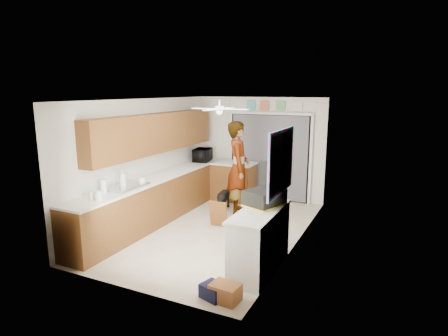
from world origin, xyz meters
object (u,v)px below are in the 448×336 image
(soap_bottle, at_px, (123,178))
(suitcase, at_px, (265,197))
(cup, at_px, (142,181))
(man, at_px, (238,168))
(navy_crate, at_px, (213,291))
(paper_towel_roll, at_px, (103,186))
(cardboard_box, at_px, (225,293))
(dog, at_px, (224,199))
(microwave, at_px, (203,155))

(soap_bottle, bearing_deg, suitcase, 1.93)
(cup, xyz_separation_m, man, (1.20, 1.79, 0.02))
(navy_crate, height_order, man, man)
(paper_towel_roll, distance_m, navy_crate, 2.76)
(soap_bottle, xyz_separation_m, suitcase, (2.67, 0.09, -0.04))
(soap_bottle, height_order, navy_crate, soap_bottle)
(cup, distance_m, cardboard_box, 3.03)
(suitcase, relative_size, dog, 1.02)
(soap_bottle, distance_m, paper_towel_roll, 0.44)
(microwave, distance_m, man, 1.44)
(suitcase, distance_m, man, 2.46)
(microwave, relative_size, suitcase, 0.97)
(soap_bottle, xyz_separation_m, man, (1.34, 2.16, -0.09))
(suitcase, xyz_separation_m, dog, (-1.73, 2.19, -0.84))
(man, bearing_deg, navy_crate, 175.23)
(cup, bearing_deg, man, 56.09)
(microwave, height_order, navy_crate, microwave)
(microwave, relative_size, soap_bottle, 1.66)
(paper_towel_roll, bearing_deg, microwave, 87.67)
(soap_bottle, xyz_separation_m, paper_towel_roll, (-0.05, -0.44, -0.05))
(cardboard_box, distance_m, man, 3.68)
(cup, relative_size, dog, 0.24)
(soap_bottle, distance_m, cup, 0.41)
(microwave, bearing_deg, soap_bottle, 165.69)
(man, bearing_deg, dog, 51.52)
(soap_bottle, relative_size, man, 0.17)
(microwave, relative_size, dog, 0.99)
(cardboard_box, bearing_deg, paper_towel_roll, 164.50)
(microwave, height_order, suitcase, microwave)
(paper_towel_roll, relative_size, cardboard_box, 0.64)
(man, bearing_deg, suitcase, -170.17)
(soap_bottle, bearing_deg, man, 58.22)
(soap_bottle, relative_size, dog, 0.60)
(cup, bearing_deg, cardboard_box, -32.16)
(soap_bottle, distance_m, navy_crate, 2.88)
(microwave, relative_size, navy_crate, 1.82)
(paper_towel_roll, relative_size, dog, 0.42)
(paper_towel_roll, relative_size, man, 0.12)
(cardboard_box, height_order, man, man)
(microwave, distance_m, paper_towel_roll, 3.30)
(soap_bottle, distance_m, man, 2.55)
(paper_towel_roll, bearing_deg, navy_crate, -16.52)
(suitcase, distance_m, dog, 2.92)
(soap_bottle, xyz_separation_m, dog, (0.93, 2.28, -0.89))
(navy_crate, bearing_deg, cup, 145.93)
(cup, bearing_deg, microwave, 91.26)
(man, height_order, dog, man)
(cup, height_order, dog, cup)
(cup, relative_size, cardboard_box, 0.37)
(suitcase, bearing_deg, paper_towel_roll, -148.67)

